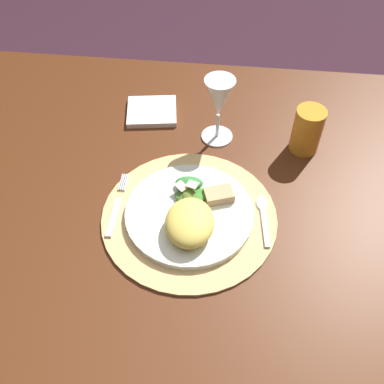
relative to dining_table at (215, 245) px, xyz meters
The scene contains 12 objects.
ground_plane 0.60m from the dining_table, ahead, with size 6.00×6.00×0.00m, color #331B26.
dining_table is the anchor object (origin of this frame).
placemat 0.16m from the dining_table, 149.85° to the right, with size 0.35×0.35×0.01m, color tan.
dinner_plate 0.17m from the dining_table, 149.85° to the right, with size 0.26×0.26×0.01m, color silver.
pasta_serving 0.21m from the dining_table, 122.97° to the right, with size 0.12×0.09×0.04m, color #E0C754.
salad_greens 0.18m from the dining_table, 169.74° to the left, with size 0.08×0.08×0.03m.
bread_piece 0.17m from the dining_table, 74.79° to the left, with size 0.06×0.04×0.02m, color tan.
fork 0.26m from the dining_table, behind, with size 0.01×0.16×0.00m.
spoon 0.18m from the dining_table, ahead, with size 0.03×0.13×0.01m.
napkin 0.37m from the dining_table, 123.44° to the left, with size 0.12×0.11×0.01m, color white.
wine_glass 0.33m from the dining_table, 94.78° to the left, with size 0.07×0.07×0.16m.
amber_tumbler 0.33m from the dining_table, 47.02° to the left, with size 0.07×0.07×0.11m, color orange.
Camera 1 is at (0.01, -0.57, 1.46)m, focal length 41.64 mm.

